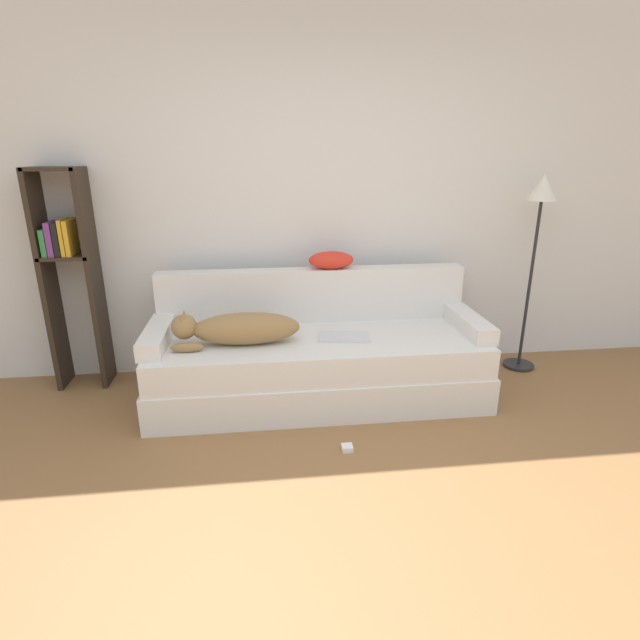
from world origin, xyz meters
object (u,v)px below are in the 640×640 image
Objects in this scene: couch at (318,367)px; bookshelf at (69,268)px; throw_pillow at (331,260)px; floor_lamp at (539,220)px; laptop at (344,337)px; power_adapter at (347,448)px; dog at (238,329)px.

bookshelf is at bearing 165.73° from couch.
floor_lamp reaches higher than throw_pillow.
couch is 6.30× the size of laptop.
power_adapter is at bearing -32.12° from bookshelf.
power_adapter is at bearing -147.48° from floor_lamp.
bookshelf is (-1.89, 0.49, 0.42)m from laptop.
couch is 0.64m from dog.
bookshelf reaches higher than power_adapter.
floor_lamp is (1.55, -0.03, 0.27)m from throw_pillow.
bookshelf reaches higher than couch.
floor_lamp reaches higher than laptop.
couch is 0.78m from throw_pillow.
bookshelf is 24.12× the size of power_adapter.
laptop is 1.10× the size of throw_pillow.
floor_lamp is (3.40, -0.12, 0.30)m from bookshelf.
bookshelf is at bearing 173.53° from laptop.
floor_lamp reaches higher than couch.
bookshelf is 3.41m from floor_lamp.
bookshelf is at bearing 178.03° from floor_lamp.
dog is 2.34m from floor_lamp.
couch is at bearing 169.91° from laptop.
floor_lamp is at bearing 22.14° from laptop.
throw_pillow is 1.85m from bookshelf.
power_adapter is (-0.08, -0.64, -0.45)m from laptop.
power_adapter is (-0.05, -1.04, -0.90)m from throw_pillow.
throw_pillow is at bearing 103.17° from laptop.
couch is 1.96m from floor_lamp.
dog is 12.74× the size of power_adapter.
bookshelf reaches higher than laptop.
laptop is 0.79m from power_adapter.
laptop is at bearing -166.02° from floor_lamp.
throw_pillow is 1.38m from power_adapter.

